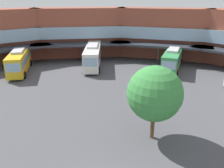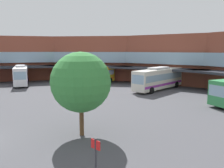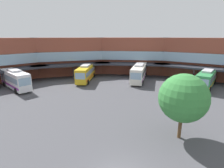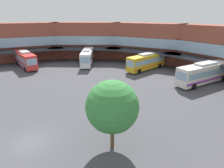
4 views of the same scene
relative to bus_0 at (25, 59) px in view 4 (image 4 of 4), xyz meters
The scene contains 7 objects.
ground_plane 30.72m from the bus_0, 13.69° to the right, with size 129.34×129.34×0.00m, color #47474C.
station_building 35.11m from the bus_0, 31.63° to the left, with size 87.51×44.38×9.96m.
bus_0 is the anchor object (origin of this frame).
bus_2 28.75m from the bus_0, 48.34° to the left, with size 3.11×10.82×3.83m.
bus_3 14.78m from the bus_0, 62.36° to the left, with size 9.76×8.06×3.98m.
bus_4 39.40m from the bus_0, 36.32° to the left, with size 4.27×12.71×3.97m.
plaza_tree 35.50m from the bus_0, ahead, with size 4.87×4.87×6.86m.
Camera 4 is at (17.28, -2.73, 12.24)m, focal length 29.54 mm.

